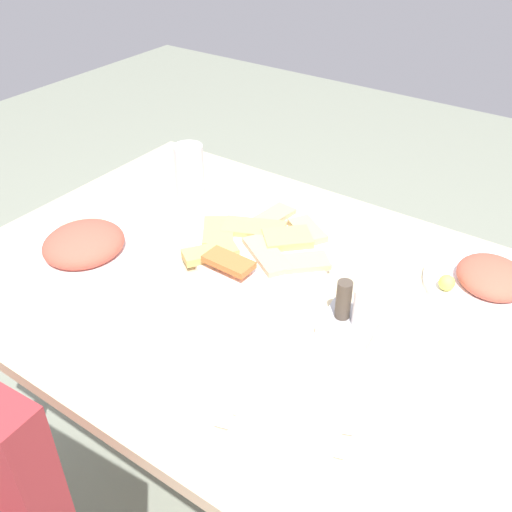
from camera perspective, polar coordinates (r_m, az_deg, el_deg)
ground_plane at (r=1.62m, az=-0.34°, el=-22.73°), size 6.00×6.00×0.00m
dining_table at (r=1.14m, az=-0.45°, el=-5.84°), size 1.10×0.79×0.70m
pide_platter at (r=1.17m, az=0.60°, el=1.11°), size 0.31×0.29×0.04m
salad_plate_greens at (r=1.20m, az=-16.29°, el=0.94°), size 0.24×0.24×0.06m
salad_plate_rice at (r=1.15m, az=21.81°, el=-2.21°), size 0.24×0.24×0.05m
soda_can at (r=1.35m, az=-6.49°, el=8.23°), size 0.09×0.09×0.12m
paper_napkin at (r=0.85m, az=2.91°, el=-16.54°), size 0.17×0.17×0.00m
fork at (r=0.85m, az=3.59°, el=-15.59°), size 0.16×0.08×0.00m
spoon at (r=0.83m, az=2.22°, el=-17.17°), size 0.18×0.07×0.00m
condiment_caddy at (r=0.99m, az=9.19°, el=-5.52°), size 0.10×0.10×0.08m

